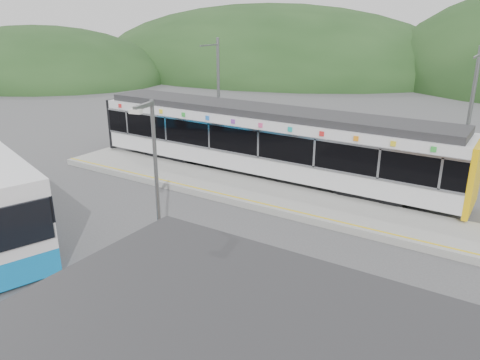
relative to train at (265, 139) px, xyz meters
The scene contains 8 objects.
ground 6.73m from the train, 69.56° to the right, with size 120.00×120.00×0.00m, color #4C4C4F.
hills 8.70m from the train, ahead, with size 146.00×149.00×26.00m.
platform 3.99m from the train, 50.36° to the right, with size 26.00×3.20×0.30m, color #9E9E99.
yellow_line 4.91m from the train, 60.79° to the right, with size 26.00×0.10×0.01m, color yellow.
train is the anchor object (origin of this frame).
catenary_mast_west 5.64m from the train, 151.72° to the left, with size 0.18×1.80×7.00m.
catenary_mast_east 9.71m from the train, 15.51° to the left, with size 0.18×1.80×7.00m.
lamp_post 11.19m from the train, 78.28° to the right, with size 0.38×1.07×5.92m.
Camera 1 is at (9.50, -14.82, 8.25)m, focal length 35.00 mm.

